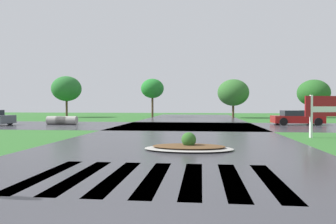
{
  "coord_description": "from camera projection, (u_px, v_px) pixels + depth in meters",
  "views": [
    {
      "loc": [
        1.11,
        -3.38,
        1.73
      ],
      "look_at": [
        -0.44,
        10.93,
        1.39
      ],
      "focal_mm": 33.18,
      "sensor_mm": 36.0,
      "label": 1
    }
  ],
  "objects": [
    {
      "name": "asphalt_roadway",
      "position": [
        176.0,
        144.0,
        13.46
      ],
      "size": [
        11.2,
        80.0,
        0.01
      ],
      "primitive_type": "cube",
      "color": "#35353A",
      "rests_on": "ground"
    },
    {
      "name": "asphalt_cross_road",
      "position": [
        188.0,
        126.0,
        25.0
      ],
      "size": [
        90.0,
        10.08,
        0.01
      ],
      "primitive_type": "cube",
      "color": "#35353A",
      "rests_on": "ground"
    },
    {
      "name": "crosswalk_stripes",
      "position": [
        154.0,
        177.0,
        7.34
      ],
      "size": [
        5.85,
        3.59,
        0.01
      ],
      "color": "white",
      "rests_on": "ground"
    },
    {
      "name": "estate_billboard",
      "position": [
        332.0,
        108.0,
        16.34
      ],
      "size": [
        3.08,
        0.97,
        2.23
      ],
      "rotation": [
        0.0,
        0.0,
        3.43
      ],
      "color": "white",
      "rests_on": "ground"
    },
    {
      "name": "median_island",
      "position": [
        189.0,
        147.0,
        11.78
      ],
      "size": [
        3.39,
        1.87,
        0.68
      ],
      "color": "#9E9B93",
      "rests_on": "ground"
    },
    {
      "name": "car_dark_suv",
      "position": [
        296.0,
        118.0,
        26.43
      ],
      "size": [
        4.13,
        2.18,
        1.23
      ],
      "rotation": [
        0.0,
        0.0,
        0.03
      ],
      "color": "maroon",
      "rests_on": "ground"
    },
    {
      "name": "drainage_pipe_stack",
      "position": [
        62.0,
        120.0,
        26.8
      ],
      "size": [
        2.62,
        0.78,
        0.73
      ],
      "color": "#9E9B93",
      "rests_on": "ground"
    },
    {
      "name": "background_treeline",
      "position": [
        245.0,
        91.0,
        40.11
      ],
      "size": [
        46.24,
        6.42,
        5.57
      ],
      "color": "#4C3823",
      "rests_on": "ground"
    }
  ]
}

